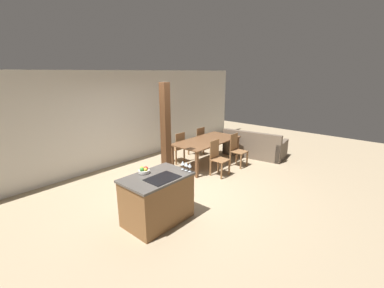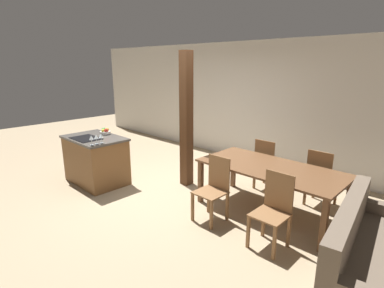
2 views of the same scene
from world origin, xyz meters
The scene contains 14 objects.
ground_plane centered at (0.00, 0.00, 0.00)m, with size 16.00×16.00×0.00m, color #9E896B.
wall_back centered at (0.00, 2.66, 1.35)m, with size 11.20×0.08×2.70m.
kitchen_island centered at (-1.21, -0.55, 0.45)m, with size 1.20×0.80×0.90m.
fruit_bowl centered at (-1.27, -0.28, 0.95)m, with size 0.20×0.20×0.12m.
wine_glass_near centered at (-0.69, -0.87, 1.02)m, with size 0.07×0.07×0.16m.
wine_glass_middle centered at (-0.69, -0.78, 1.02)m, with size 0.07×0.07×0.16m.
wine_glass_far centered at (-0.69, -0.69, 1.02)m, with size 0.07×0.07×0.16m.
dining_table centered at (1.78, 0.65, 0.65)m, with size 2.11×1.02×0.73m.
dining_chair_near_left centered at (1.31, -0.08, 0.49)m, with size 0.40×0.40×0.93m.
dining_chair_near_right centered at (2.26, -0.08, 0.49)m, with size 0.40×0.40×0.93m.
dining_chair_far_left centered at (1.31, 1.38, 0.49)m, with size 0.40×0.40×0.93m.
dining_chair_far_right centered at (2.26, 1.38, 0.49)m, with size 0.40×0.40×0.93m.
couch centered at (3.44, -0.03, 0.28)m, with size 1.20×1.99×0.85m.
timber_post centered at (0.09, 0.58, 1.22)m, with size 0.18×0.18×2.43m.
Camera 1 is at (-3.96, -3.77, 2.66)m, focal length 24.00 mm.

